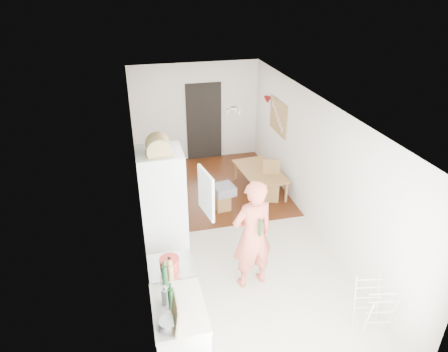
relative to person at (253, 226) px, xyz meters
name	(u,v)px	position (x,y,z in m)	size (l,w,h in m)	color
room_shell	(231,174)	(0.03, 1.38, 0.18)	(3.20, 7.00, 2.50)	silver
floor	(230,233)	(0.03, 1.38, -1.07)	(3.20, 7.00, 0.01)	beige
wood_floor_overlay	(210,187)	(0.03, 3.23, -1.07)	(3.20, 3.30, 0.01)	#572713
sage_wall_panel	(143,218)	(-1.56, -0.62, 0.78)	(0.02, 3.00, 1.30)	slate
tile_splashback	(152,296)	(-1.56, -1.17, 0.08)	(0.02, 1.90, 0.50)	black
doorway_recess	(204,122)	(0.23, 4.86, -0.07)	(0.90, 0.04, 2.00)	black
base_cabinet	(181,336)	(-1.27, -1.17, -0.64)	(0.60, 0.90, 0.86)	silver
worktop	(179,308)	(-1.27, -1.17, -0.18)	(0.62, 0.92, 0.06)	silver
range_cooker	(173,293)	(-1.27, -0.42, -0.63)	(0.60, 0.60, 0.88)	silver
cooker_top	(171,267)	(-1.27, -0.42, -0.17)	(0.60, 0.60, 0.04)	silver
fridge_housing	(164,215)	(-1.24, 0.60, 0.00)	(0.66, 0.66, 2.15)	silver
fridge_door	(206,193)	(-0.63, 0.30, 0.48)	(0.56, 0.04, 0.70)	silver
fridge_interior	(183,186)	(-0.93, 0.60, 0.48)	(0.02, 0.52, 0.66)	white
pinboard	(278,117)	(1.61, 3.28, 0.48)	(0.03, 0.90, 0.70)	tan
pinboard_frame	(278,117)	(1.59, 3.28, 0.48)	(0.01, 0.94, 0.74)	olive
wall_sconce	(267,100)	(1.57, 3.93, 0.68)	(0.18, 0.18, 0.16)	maroon
person	(253,226)	(0.00, 0.00, 0.00)	(0.78, 0.51, 2.15)	#D6634D
dining_table	(261,182)	(1.09, 2.80, -0.86)	(1.24, 0.69, 0.43)	olive
dining_chair	(271,181)	(1.18, 2.41, -0.64)	(0.36, 0.36, 0.86)	olive
stool	(222,201)	(0.07, 2.23, -0.88)	(0.29, 0.29, 0.38)	olive
grey_drape	(224,190)	(0.10, 2.21, -0.60)	(0.41, 0.41, 0.18)	gray
drying_rack	(373,307)	(1.34, -1.26, -0.70)	(0.39, 0.35, 0.75)	silver
bread_bin	(158,147)	(-1.25, 0.51, 1.17)	(0.36, 0.34, 0.19)	tan
red_casserole	(169,264)	(-1.29, -0.47, -0.08)	(0.26, 0.26, 0.16)	red
steel_pan	(169,324)	(-1.42, -1.45, -0.10)	(0.21, 0.21, 0.11)	silver
held_bottle	(260,228)	(0.05, -0.17, 0.08)	(0.06, 0.06, 0.26)	#1A411D
bottle_a	(171,299)	(-1.35, -1.19, 0.00)	(0.07, 0.07, 0.31)	#1A411D
bottle_b	(165,276)	(-1.38, -0.78, 0.00)	(0.07, 0.07, 0.30)	#1A411D
bottle_c	(165,297)	(-1.41, -1.08, -0.05)	(0.09, 0.09, 0.21)	silver
pepper_mill_front	(165,271)	(-1.37, -0.64, -0.05)	(0.06, 0.06, 0.21)	tan
pepper_mill_back	(170,273)	(-1.30, -0.70, -0.03)	(0.07, 0.07, 0.24)	tan
chopping_boards	(175,314)	(-1.34, -1.47, 0.05)	(0.04, 0.29, 0.40)	tan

